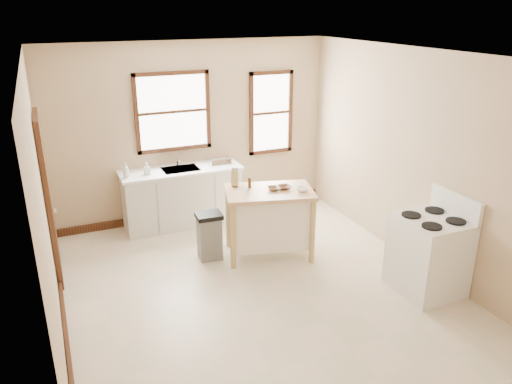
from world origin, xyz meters
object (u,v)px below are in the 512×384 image
(dish_rack, at_px, (219,161))
(knife_block, at_px, (235,179))
(bowl_b, at_px, (284,187))
(trash_bin, at_px, (210,236))
(kitchen_island, at_px, (269,223))
(soap_bottle_a, at_px, (126,170))
(bowl_c, at_px, (302,190))
(gas_stove, at_px, (430,245))
(bowl_a, at_px, (274,189))
(soap_bottle_b, at_px, (147,169))
(pepper_grinder, at_px, (250,183))

(dish_rack, bearing_deg, knife_block, -94.07)
(bowl_b, distance_m, trash_bin, 1.22)
(kitchen_island, relative_size, trash_bin, 1.76)
(soap_bottle_a, xyz_separation_m, dish_rack, (1.47, 0.11, -0.07))
(soap_bottle_a, bearing_deg, bowl_c, -46.86)
(gas_stove, bearing_deg, bowl_a, 129.53)
(soap_bottle_a, height_order, gas_stove, gas_stove)
(soap_bottle_b, distance_m, kitchen_island, 2.02)
(soap_bottle_a, bearing_deg, trash_bin, -62.49)
(bowl_b, xyz_separation_m, trash_bin, (-1.00, 0.24, -0.64))
(soap_bottle_b, relative_size, trash_bin, 0.27)
(kitchen_island, relative_size, knife_block, 5.83)
(dish_rack, bearing_deg, soap_bottle_b, -171.60)
(soap_bottle_b, height_order, trash_bin, soap_bottle_b)
(kitchen_island, height_order, bowl_a, bowl_a)
(soap_bottle_b, relative_size, dish_rack, 0.49)
(knife_block, height_order, bowl_c, knife_block)
(dish_rack, distance_m, bowl_a, 1.52)
(bowl_c, xyz_separation_m, gas_stove, (0.98, -1.39, -0.37))
(bowl_a, bearing_deg, bowl_c, -31.00)
(soap_bottle_b, relative_size, gas_stove, 0.15)
(soap_bottle_b, height_order, knife_block, knife_block)
(bowl_c, bearing_deg, soap_bottle_b, 136.93)
(gas_stove, bearing_deg, soap_bottle_b, 132.03)
(soap_bottle_a, height_order, dish_rack, soap_bottle_a)
(soap_bottle_b, relative_size, knife_block, 0.88)
(kitchen_island, bearing_deg, dish_rack, 112.21)
(bowl_c, height_order, trash_bin, bowl_c)
(trash_bin, bearing_deg, bowl_c, -16.49)
(bowl_a, xyz_separation_m, bowl_b, (0.15, -0.02, 0.00))
(soap_bottle_a, relative_size, bowl_a, 1.30)
(soap_bottle_a, xyz_separation_m, kitchen_island, (1.66, -1.39, -0.55))
(dish_rack, distance_m, knife_block, 1.17)
(trash_bin, xyz_separation_m, gas_stove, (2.16, -1.81, 0.28))
(bowl_c, relative_size, gas_stove, 0.13)
(kitchen_island, bearing_deg, bowl_c, -13.43)
(soap_bottle_a, height_order, bowl_a, soap_bottle_a)
(kitchen_island, xyz_separation_m, trash_bin, (-0.79, 0.22, -0.15))
(dish_rack, height_order, bowl_b, dish_rack)
(dish_rack, distance_m, pepper_grinder, 1.30)
(dish_rack, xyz_separation_m, bowl_a, (0.25, -1.50, 0.01))
(pepper_grinder, bearing_deg, bowl_b, -28.33)
(kitchen_island, bearing_deg, bowl_b, 7.32)
(bowl_c, bearing_deg, knife_block, 143.64)
(dish_rack, xyz_separation_m, bowl_b, (0.40, -1.52, 0.01))
(pepper_grinder, xyz_separation_m, bowl_b, (0.42, -0.22, -0.05))
(soap_bottle_a, distance_m, pepper_grinder, 1.88)
(bowl_c, distance_m, trash_bin, 1.41)
(bowl_a, xyz_separation_m, trash_bin, (-0.85, 0.23, -0.64))
(soap_bottle_b, relative_size, bowl_c, 1.16)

